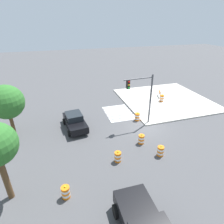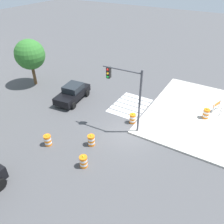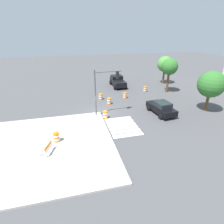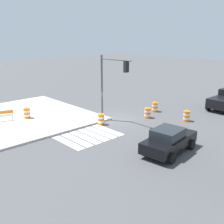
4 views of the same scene
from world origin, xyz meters
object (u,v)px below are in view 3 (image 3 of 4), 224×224
at_px(pickup_truck, 117,81).
at_px(traffic_barrel_crosswalk_end, 125,95).
at_px(construction_barricade, 47,147).
at_px(street_tree_streetside_far, 170,67).
at_px(street_tree_streetside_mid, 165,64).
at_px(traffic_barrel_on_sidewalk, 56,137).
at_px(traffic_barrel_median_near, 145,89).
at_px(traffic_barrel_near_corner, 101,97).
at_px(street_tree_streetside_near, 211,84).
at_px(traffic_barrel_median_far, 105,115).
at_px(traffic_light_pole, 104,84).
at_px(traffic_barrel_far_curb, 109,101).
at_px(sports_car, 161,108).

distance_m(pickup_truck, traffic_barrel_crosswalk_end, 6.72).
xyz_separation_m(construction_barricade, street_tree_streetside_far, (-12.82, 18.53, 3.48)).
height_order(traffic_barrel_crosswalk_end, street_tree_streetside_mid, street_tree_streetside_mid).
bearing_deg(traffic_barrel_on_sidewalk, pickup_truck, 147.57).
bearing_deg(traffic_barrel_median_near, street_tree_streetside_far, 72.63).
distance_m(traffic_barrel_near_corner, construction_barricade, 13.77).
distance_m(pickup_truck, street_tree_streetside_near, 16.19).
bearing_deg(traffic_barrel_median_far, street_tree_streetside_mid, 130.59).
xyz_separation_m(street_tree_streetside_near, street_tree_streetside_far, (-8.31, -0.94, 0.65)).
bearing_deg(pickup_truck, traffic_barrel_on_sidewalk, -32.43).
distance_m(traffic_barrel_median_far, construction_barricade, 8.33).
bearing_deg(street_tree_streetside_near, traffic_barrel_near_corner, -120.47).
relative_size(traffic_barrel_median_near, traffic_light_pole, 0.19).
relative_size(traffic_barrel_on_sidewalk, street_tree_streetside_near, 0.20).
distance_m(traffic_barrel_far_curb, street_tree_streetside_near, 13.29).
relative_size(traffic_barrel_far_curb, construction_barricade, 0.72).
bearing_deg(construction_barricade, traffic_barrel_crosswalk_end, 137.45).
relative_size(traffic_barrel_median_near, street_tree_streetside_near, 0.20).
bearing_deg(street_tree_streetside_far, traffic_barrel_far_curb, -74.54).
xyz_separation_m(sports_car, traffic_barrel_near_corner, (-6.83, -6.47, -0.36)).
bearing_deg(street_tree_streetside_far, street_tree_streetside_mid, 158.01).
bearing_deg(traffic_barrel_far_curb, traffic_barrel_near_corner, -158.55).
bearing_deg(street_tree_streetside_mid, traffic_barrel_crosswalk_end, -57.80).
bearing_deg(sports_car, street_tree_streetside_far, 146.02).
bearing_deg(construction_barricade, sports_car, 110.96).
xyz_separation_m(traffic_barrel_median_far, street_tree_streetside_far, (-7.29, 12.32, 3.75)).
height_order(construction_barricade, street_tree_streetside_far, street_tree_streetside_far).
xyz_separation_m(traffic_barrel_median_far, street_tree_streetside_mid, (-12.28, 14.34, 3.31)).
bearing_deg(street_tree_streetside_near, traffic_barrel_far_curb, -114.26).
xyz_separation_m(sports_car, traffic_barrel_far_curb, (-4.72, -5.65, -0.36)).
bearing_deg(traffic_barrel_far_curb, traffic_barrel_median_far, -18.96).
distance_m(pickup_truck, traffic_barrel_median_near, 5.74).
relative_size(traffic_barrel_near_corner, traffic_barrel_median_near, 1.00).
relative_size(traffic_barrel_near_corner, traffic_barrel_crosswalk_end, 1.00).
relative_size(sports_car, traffic_barrel_median_far, 4.39).
bearing_deg(street_tree_streetside_far, traffic_barrel_median_near, -107.37).
height_order(traffic_light_pole, street_tree_streetside_mid, traffic_light_pole).
relative_size(traffic_barrel_near_corner, traffic_light_pole, 0.19).
relative_size(traffic_barrel_crosswalk_end, construction_barricade, 0.72).
distance_m(traffic_barrel_far_curb, construction_barricade, 12.48).
relative_size(street_tree_streetside_mid, street_tree_streetside_far, 0.94).
xyz_separation_m(traffic_barrel_median_near, street_tree_streetside_mid, (-3.90, 5.52, 3.31)).
distance_m(sports_car, street_tree_streetside_mid, 14.92).
bearing_deg(traffic_barrel_median_near, traffic_light_pole, -49.63).
bearing_deg(traffic_barrel_near_corner, traffic_barrel_median_near, 103.66).
xyz_separation_m(traffic_barrel_median_far, traffic_light_pole, (-1.04, 0.18, 3.46)).
bearing_deg(street_tree_streetside_far, traffic_barrel_near_corner, -85.64).
bearing_deg(pickup_truck, traffic_barrel_far_curb, -23.12).
height_order(pickup_truck, traffic_barrel_median_far, pickup_truck).
height_order(traffic_barrel_median_far, street_tree_streetside_far, street_tree_streetside_far).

